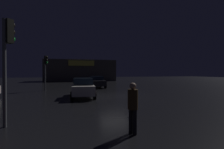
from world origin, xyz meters
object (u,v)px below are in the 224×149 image
(traffic_signal_opposite, at_px, (7,49))
(car_crossing, at_px, (96,82))
(store_building, at_px, (80,71))
(car_far, at_px, (83,87))
(traffic_signal_main, at_px, (46,66))
(pedestrian, at_px, (133,104))

(traffic_signal_opposite, height_order, car_crossing, traffic_signal_opposite)
(store_building, distance_m, traffic_signal_opposite, 35.21)
(car_far, distance_m, car_crossing, 8.62)
(store_building, distance_m, car_crossing, 19.69)
(store_building, bearing_deg, car_crossing, -88.46)
(car_crossing, bearing_deg, traffic_signal_main, -161.12)
(car_crossing, bearing_deg, pedestrian, -96.22)
(traffic_signal_opposite, bearing_deg, car_far, 63.02)
(car_far, distance_m, pedestrian, 8.98)
(car_far, height_order, car_crossing, car_far)
(store_building, height_order, traffic_signal_opposite, store_building)
(store_building, bearing_deg, traffic_signal_opposite, -99.18)
(store_building, xyz_separation_m, car_far, (-2.09, -27.83, -1.72))
(store_building, height_order, pedestrian, store_building)
(store_building, xyz_separation_m, pedestrian, (-1.34, -36.78, -1.52))
(car_far, bearing_deg, store_building, 85.71)
(car_far, relative_size, car_crossing, 1.09)
(traffic_signal_opposite, distance_m, car_far, 8.07)
(traffic_signal_opposite, bearing_deg, store_building, 80.82)
(traffic_signal_main, xyz_separation_m, traffic_signal_opposite, (0.02, -13.04, 0.14))
(store_building, distance_m, pedestrian, 36.84)
(traffic_signal_opposite, xyz_separation_m, car_crossing, (6.14, 15.15, -2.18))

